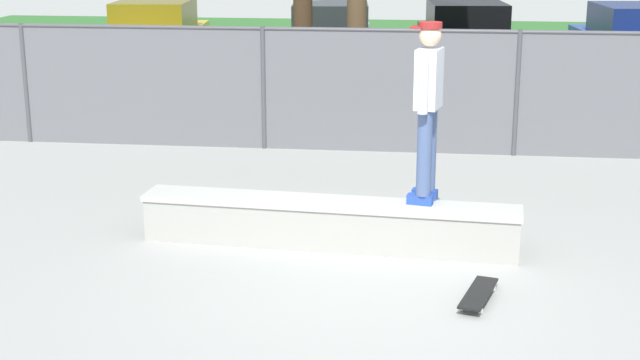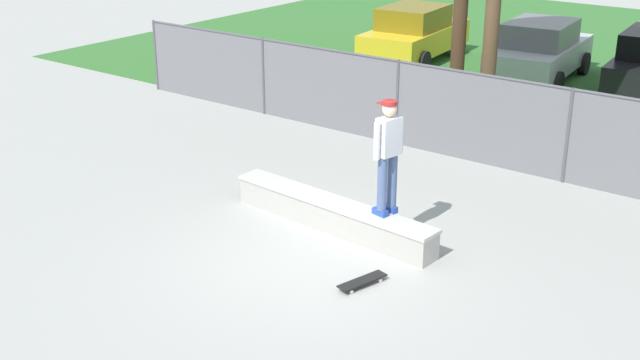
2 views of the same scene
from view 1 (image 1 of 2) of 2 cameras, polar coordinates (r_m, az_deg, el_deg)
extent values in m
plane|color=#9E9E99|center=(8.67, 2.27, -6.64)|extent=(80.00, 80.00, 0.00)
cube|color=#336B2D|center=(23.99, 5.43, 7.50)|extent=(30.58, 20.00, 0.02)
cube|color=#A8A59E|center=(9.68, 0.54, -2.85)|extent=(3.94, 0.73, 0.44)
cube|color=beige|center=(9.61, 0.54, -1.43)|extent=(3.98, 0.77, 0.06)
cube|color=#2647A5|center=(9.50, 6.18, -1.20)|extent=(0.28, 0.16, 0.10)
cube|color=#2647A5|center=(9.71, 6.47, -0.85)|extent=(0.28, 0.16, 0.10)
cylinder|color=#475B89|center=(9.37, 6.44, 1.65)|extent=(0.15, 0.15, 0.88)
cylinder|color=#475B89|center=(9.58, 6.73, 1.95)|extent=(0.15, 0.15, 0.88)
cube|color=silver|center=(9.33, 6.72, 6.22)|extent=(0.29, 0.42, 0.60)
cylinder|color=silver|center=(9.09, 6.38, 5.87)|extent=(0.10, 0.10, 0.58)
cylinder|color=silver|center=(9.58, 7.05, 6.32)|extent=(0.10, 0.10, 0.58)
sphere|color=beige|center=(9.28, 6.81, 8.85)|extent=(0.22, 0.22, 0.22)
cylinder|color=maroon|center=(9.26, 6.83, 9.46)|extent=(0.23, 0.23, 0.06)
cube|color=maroon|center=(9.30, 6.03, 9.35)|extent=(0.16, 0.22, 0.02)
cube|color=black|center=(8.45, 9.73, -6.87)|extent=(0.40, 0.82, 0.02)
cube|color=#B2B2B7|center=(8.70, 10.11, -6.34)|extent=(0.15, 0.09, 0.02)
cube|color=#B2B2B7|center=(8.21, 9.31, -7.66)|extent=(0.15, 0.09, 0.02)
cylinder|color=silver|center=(8.70, 10.65, -6.62)|extent=(0.04, 0.06, 0.05)
cylinder|color=silver|center=(8.73, 9.55, -6.49)|extent=(0.04, 0.06, 0.05)
cylinder|color=silver|center=(8.21, 9.89, -7.96)|extent=(0.04, 0.06, 0.05)
cylinder|color=silver|center=(8.24, 8.72, -7.81)|extent=(0.04, 0.06, 0.05)
cylinder|color=#4C4C51|center=(15.00, -17.67, 5.69)|extent=(0.07, 0.07, 1.83)
cylinder|color=#4C4C51|center=(13.88, -3.50, 5.65)|extent=(0.07, 0.07, 1.83)
cylinder|color=#4C4C51|center=(13.71, 12.03, 5.22)|extent=(0.07, 0.07, 1.83)
cylinder|color=#4C4C51|center=(13.55, 4.29, 9.19)|extent=(18.58, 0.05, 0.05)
cube|color=slate|center=(13.67, 4.22, 5.49)|extent=(18.58, 0.01, 1.83)
cylinder|color=#47301E|center=(15.65, -1.06, 10.75)|extent=(0.32, 0.32, 3.99)
cube|color=gold|center=(21.52, -10.00, 8.22)|extent=(2.19, 4.35, 0.70)
cube|color=#776413|center=(21.30, -10.16, 9.96)|extent=(1.79, 2.24, 0.64)
cylinder|color=black|center=(23.02, -11.55, 7.71)|extent=(0.28, 0.66, 0.64)
cylinder|color=black|center=(22.68, -7.07, 7.80)|extent=(0.28, 0.66, 0.64)
cylinder|color=black|center=(20.51, -13.15, 6.73)|extent=(0.28, 0.66, 0.64)
cylinder|color=black|center=(20.13, -8.15, 6.82)|extent=(0.28, 0.66, 0.64)
cube|color=#B7BABF|center=(20.72, 0.65, 8.18)|extent=(2.19, 4.35, 0.70)
cube|color=slate|center=(20.50, 0.65, 9.99)|extent=(1.79, 2.24, 0.64)
cylinder|color=black|center=(22.09, -1.65, 7.71)|extent=(0.28, 0.66, 0.64)
cylinder|color=black|center=(22.06, 3.06, 7.68)|extent=(0.28, 0.66, 0.64)
cylinder|color=black|center=(19.51, -2.07, 6.69)|extent=(0.28, 0.66, 0.64)
cylinder|color=black|center=(19.49, 3.26, 6.67)|extent=(0.28, 0.66, 0.64)
cube|color=black|center=(21.09, 8.88, 8.13)|extent=(2.19, 4.35, 0.70)
cube|color=black|center=(20.87, 9.01, 9.90)|extent=(1.79, 2.24, 0.64)
cylinder|color=black|center=(22.32, 6.12, 7.71)|extent=(0.28, 0.66, 0.64)
cylinder|color=black|center=(22.54, 10.73, 7.60)|extent=(0.28, 0.66, 0.64)
cylinder|color=black|center=(19.76, 6.70, 6.71)|extent=(0.28, 0.66, 0.64)
cylinder|color=black|center=(20.00, 11.88, 6.59)|extent=(0.28, 0.66, 0.64)
cube|color=#233D9E|center=(21.20, 18.66, 7.55)|extent=(2.19, 4.35, 0.70)
cube|color=navy|center=(20.99, 18.93, 9.31)|extent=(1.79, 2.24, 0.64)
cylinder|color=black|center=(22.25, 15.39, 7.23)|extent=(0.28, 0.66, 0.64)
cylinder|color=black|center=(19.76, 17.14, 6.14)|extent=(0.28, 0.66, 0.64)
camera|label=2|loc=(6.74, 109.50, 16.85)|focal=45.93mm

